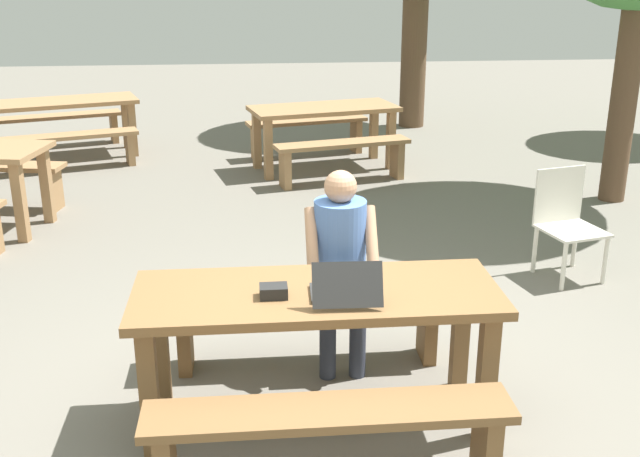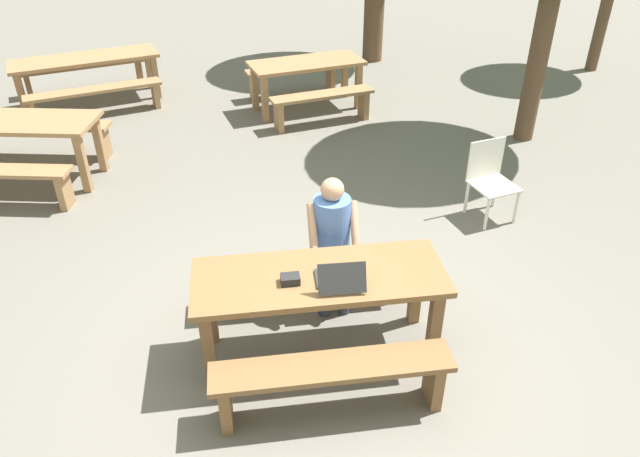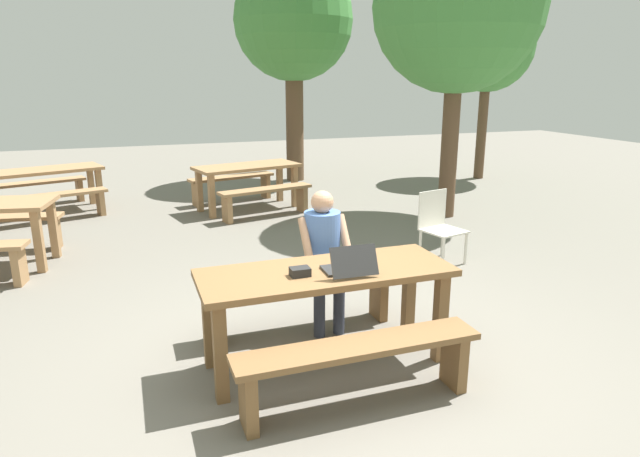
{
  "view_description": "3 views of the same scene",
  "coord_description": "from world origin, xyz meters",
  "px_view_note": "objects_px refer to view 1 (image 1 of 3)",
  "views": [
    {
      "loc": [
        -0.32,
        -3.65,
        2.41
      ],
      "look_at": [
        0.04,
        0.25,
        1.03
      ],
      "focal_mm": 43.31,
      "sensor_mm": 36.0,
      "label": 1
    },
    {
      "loc": [
        -0.5,
        -3.54,
        3.49
      ],
      "look_at": [
        0.04,
        0.25,
        1.03
      ],
      "focal_mm": 33.55,
      "sensor_mm": 36.0,
      "label": 2
    },
    {
      "loc": [
        -1.35,
        -3.66,
        2.18
      ],
      "look_at": [
        0.04,
        0.25,
        1.03
      ],
      "focal_mm": 30.94,
      "sensor_mm": 36.0,
      "label": 3
    }
  ],
  "objects_px": {
    "person_seated": "(341,255)",
    "picnic_table_mid": "(324,117)",
    "plastic_chair": "(566,221)",
    "picnic_table_distant": "(45,110)",
    "picnic_table_front": "(317,312)",
    "small_pouch": "(274,291)",
    "laptop": "(346,289)"
  },
  "relations": [
    {
      "from": "person_seated",
      "to": "picnic_table_mid",
      "type": "relative_size",
      "value": 0.68
    },
    {
      "from": "plastic_chair",
      "to": "picnic_table_distant",
      "type": "distance_m",
      "value": 6.5
    },
    {
      "from": "picnic_table_front",
      "to": "picnic_table_mid",
      "type": "relative_size",
      "value": 1.05
    },
    {
      "from": "small_pouch",
      "to": "picnic_table_mid",
      "type": "distance_m",
      "value": 5.43
    },
    {
      "from": "small_pouch",
      "to": "plastic_chair",
      "type": "bearing_deg",
      "value": 39.36
    },
    {
      "from": "small_pouch",
      "to": "plastic_chair",
      "type": "relative_size",
      "value": 0.17
    },
    {
      "from": "plastic_chair",
      "to": "picnic_table_distant",
      "type": "bearing_deg",
      "value": 125.73
    },
    {
      "from": "small_pouch",
      "to": "laptop",
      "type": "bearing_deg",
      "value": -10.58
    },
    {
      "from": "laptop",
      "to": "picnic_table_distant",
      "type": "relative_size",
      "value": 0.16
    },
    {
      "from": "person_seated",
      "to": "picnic_table_mid",
      "type": "height_order",
      "value": "person_seated"
    },
    {
      "from": "small_pouch",
      "to": "picnic_table_distant",
      "type": "bearing_deg",
      "value": 112.88
    },
    {
      "from": "laptop",
      "to": "picnic_table_mid",
      "type": "relative_size",
      "value": 0.2
    },
    {
      "from": "laptop",
      "to": "picnic_table_mid",
      "type": "height_order",
      "value": "laptop"
    },
    {
      "from": "picnic_table_front",
      "to": "laptop",
      "type": "relative_size",
      "value": 5.35
    },
    {
      "from": "person_seated",
      "to": "picnic_table_distant",
      "type": "height_order",
      "value": "person_seated"
    },
    {
      "from": "picnic_table_front",
      "to": "picnic_table_mid",
      "type": "distance_m",
      "value": 5.34
    },
    {
      "from": "plastic_chair",
      "to": "laptop",
      "type": "bearing_deg",
      "value": -148.91
    },
    {
      "from": "plastic_chair",
      "to": "picnic_table_mid",
      "type": "relative_size",
      "value": 0.47
    },
    {
      "from": "person_seated",
      "to": "plastic_chair",
      "type": "relative_size",
      "value": 1.46
    },
    {
      "from": "small_pouch",
      "to": "picnic_table_distant",
      "type": "height_order",
      "value": "small_pouch"
    },
    {
      "from": "small_pouch",
      "to": "person_seated",
      "type": "height_order",
      "value": "person_seated"
    },
    {
      "from": "person_seated",
      "to": "laptop",
      "type": "bearing_deg",
      "value": -94.89
    },
    {
      "from": "picnic_table_front",
      "to": "person_seated",
      "type": "height_order",
      "value": "person_seated"
    },
    {
      "from": "picnic_table_front",
      "to": "plastic_chair",
      "type": "distance_m",
      "value": 2.85
    },
    {
      "from": "small_pouch",
      "to": "picnic_table_mid",
      "type": "height_order",
      "value": "small_pouch"
    },
    {
      "from": "picnic_table_front",
      "to": "person_seated",
      "type": "distance_m",
      "value": 0.63
    },
    {
      "from": "person_seated",
      "to": "picnic_table_front",
      "type": "bearing_deg",
      "value": -108.36
    },
    {
      "from": "person_seated",
      "to": "plastic_chair",
      "type": "xyz_separation_m",
      "value": [
        1.94,
        1.28,
        -0.29
      ]
    },
    {
      "from": "plastic_chair",
      "to": "person_seated",
      "type": "bearing_deg",
      "value": -160.47
    },
    {
      "from": "person_seated",
      "to": "picnic_table_mid",
      "type": "bearing_deg",
      "value": 85.61
    },
    {
      "from": "person_seated",
      "to": "picnic_table_mid",
      "type": "xyz_separation_m",
      "value": [
        0.36,
        4.72,
        -0.11
      ]
    },
    {
      "from": "picnic_table_mid",
      "to": "picnic_table_distant",
      "type": "xyz_separation_m",
      "value": [
        -3.38,
        0.77,
        -0.0
      ]
    }
  ]
}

